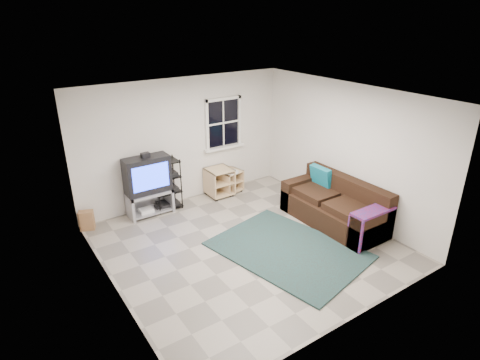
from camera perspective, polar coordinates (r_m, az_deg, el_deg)
room at (r=8.77m, az=-2.38°, el=7.64°), size 4.60×4.62×4.60m
tv_unit at (r=8.05m, az=-13.00°, el=-0.14°), size 0.88×0.44×1.30m
av_rack at (r=8.31m, az=-10.40°, el=-1.04°), size 0.54×0.39×1.07m
side_table_left at (r=8.84m, az=-3.11°, el=-0.11°), size 0.53×0.53×0.62m
side_table_right at (r=9.01m, az=-1.54°, el=0.11°), size 0.53×0.53×0.53m
sofa at (r=7.87m, az=13.40°, el=-3.75°), size 0.92×2.08×0.95m
shag_rug at (r=7.00m, az=6.82°, el=-9.85°), size 2.25×2.77×0.03m
paper_bag at (r=8.03m, az=-20.97°, el=-5.38°), size 0.30×0.25×0.37m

